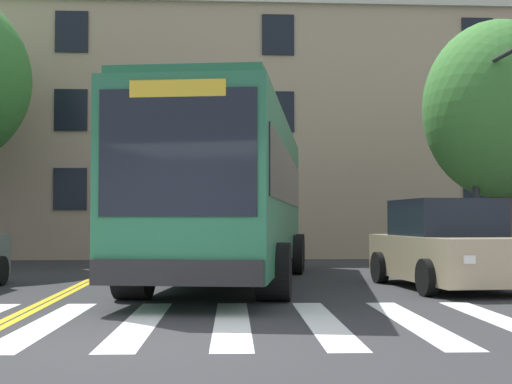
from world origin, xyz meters
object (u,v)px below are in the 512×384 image
object	(u,v)px
car_tan_far_lane	(447,248)
traffic_light_near_corner	(495,120)
car_white_behind_bus	(249,234)
city_bus	(231,192)
street_tree_curbside_large	(500,111)

from	to	relation	value
car_tan_far_lane	traffic_light_near_corner	world-z (taller)	traffic_light_near_corner
car_white_behind_bus	traffic_light_near_corner	size ratio (longest dim) A/B	0.89
city_bus	car_white_behind_bus	distance (m)	10.85
car_tan_far_lane	street_tree_curbside_large	bearing A→B (deg)	56.05
car_tan_far_lane	street_tree_curbside_large	world-z (taller)	street_tree_curbside_large
car_white_behind_bus	city_bus	bearing A→B (deg)	-94.95
car_tan_far_lane	car_white_behind_bus	distance (m)	12.71
car_tan_far_lane	traffic_light_near_corner	bearing A→B (deg)	51.19
car_tan_far_lane	car_white_behind_bus	bearing A→B (deg)	104.96
city_bus	car_tan_far_lane	bearing A→B (deg)	-19.90
city_bus	car_white_behind_bus	bearing A→B (deg)	85.05
city_bus	car_white_behind_bus	size ratio (longest dim) A/B	2.31
car_white_behind_bus	street_tree_curbside_large	distance (m)	10.67
city_bus	car_white_behind_bus	world-z (taller)	city_bus
traffic_light_near_corner	street_tree_curbside_large	distance (m)	1.93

